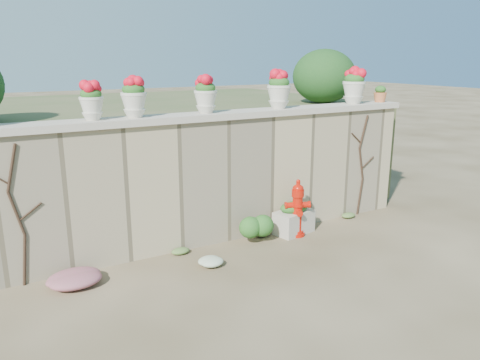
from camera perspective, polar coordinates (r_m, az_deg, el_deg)
ground at (r=6.33m, az=2.39°, el=-12.87°), size 80.00×80.00×0.00m
stone_wall at (r=7.45m, az=-4.84°, el=-0.34°), size 8.00×0.40×2.00m
wall_cap at (r=7.25m, az=-5.02°, el=7.69°), size 8.10×0.52×0.10m
raised_fill at (r=10.38m, az=-12.28°, el=3.67°), size 9.00×6.00×2.00m
back_shrub_right at (r=10.05m, az=10.21°, el=12.34°), size 1.30×1.30×1.10m
vine_left at (r=6.63m, az=-25.48°, el=-3.78°), size 0.60×0.04×1.91m
vine_right at (r=9.08m, az=14.61°, el=1.91°), size 0.60×0.04×1.91m
fire_hydrant at (r=7.90m, az=7.02°, el=-3.39°), size 0.42×0.30×0.97m
planter_box at (r=8.08m, az=6.57°, el=-4.67°), size 0.74×0.53×0.56m
green_shrub at (r=7.58m, az=1.97°, el=-5.38°), size 0.69×0.62×0.65m
magenta_clump at (r=6.69m, az=-19.51°, el=-11.08°), size 0.88×0.58×0.23m
white_flowers at (r=6.89m, az=-3.54°, el=-9.73°), size 0.46×0.37×0.17m
urn_pot_1 at (r=6.72m, az=-17.65°, el=9.11°), size 0.33×0.33×0.51m
urn_pot_2 at (r=6.87m, az=-12.82°, el=9.78°), size 0.37×0.37×0.57m
urn_pot_3 at (r=7.27m, az=-4.22°, el=10.29°), size 0.35×0.35×0.56m
urn_pot_4 at (r=7.94m, az=4.77°, el=10.89°), size 0.40×0.40×0.62m
urn_pot_5 at (r=8.97m, az=13.73°, el=11.08°), size 0.42×0.42×0.65m
terracotta_pot at (r=9.46m, az=16.71°, el=9.92°), size 0.25×0.25×0.30m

